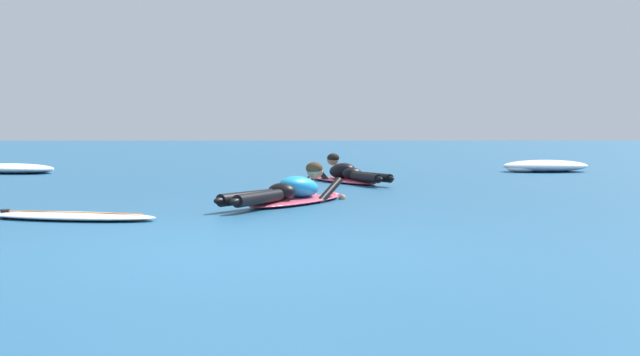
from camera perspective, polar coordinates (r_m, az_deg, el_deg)
ground_plane at (r=15.88m, az=-2.65°, el=0.21°), size 120.00×120.00×0.00m
surfer_near at (r=9.51m, az=-2.06°, el=-1.05°), size 1.60×2.41×0.54m
surfer_far at (r=13.51m, az=1.94°, el=0.24°), size 1.47×2.54×0.55m
drifting_surfboard at (r=8.27m, az=-17.71°, el=-2.63°), size 1.89×0.93×0.16m
whitewater_front at (r=17.88m, az=-21.43°, el=0.64°), size 2.38×1.91×0.20m
whitewater_mid_right at (r=17.88m, az=15.99°, el=0.82°), size 2.04×1.43×0.26m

